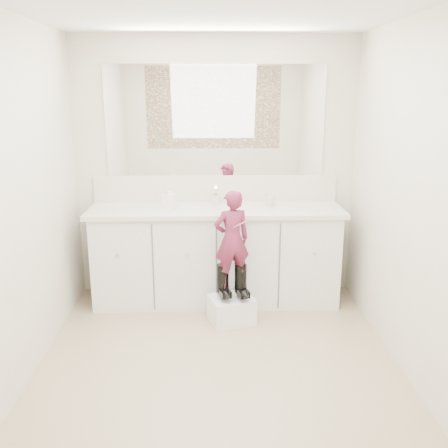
{
  "coord_description": "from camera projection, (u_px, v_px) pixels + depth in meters",
  "views": [
    {
      "loc": [
        -0.04,
        -3.14,
        1.93
      ],
      "look_at": [
        0.06,
        0.9,
        0.83
      ],
      "focal_mm": 40.0,
      "sensor_mm": 36.0,
      "label": 1
    }
  ],
  "objects": [
    {
      "name": "boot_right",
      "position": [
        241.0,
        281.0,
        4.17
      ],
      "size": [
        0.16,
        0.22,
        0.29
      ],
      "primitive_type": null,
      "rotation": [
        0.0,
        0.0,
        0.29
      ],
      "color": "black",
      "rests_on": "step_stool"
    },
    {
      "name": "wall_back",
      "position": [
        215.0,
        169.0,
        4.67
      ],
      "size": [
        2.6,
        0.0,
        2.6
      ],
      "primitive_type": "plane",
      "rotation": [
        1.57,
        0.0,
        0.0
      ],
      "color": "beige",
      "rests_on": "floor"
    },
    {
      "name": "backsplash",
      "position": [
        216.0,
        189.0,
        4.71
      ],
      "size": [
        2.28,
        0.03,
        0.25
      ],
      "primitive_type": "cube",
      "color": "beige",
      "rests_on": "countertop"
    },
    {
      "name": "toothbrush",
      "position": [
        241.0,
        224.0,
        4.02
      ],
      "size": [
        0.13,
        0.05,
        0.06
      ],
      "primitive_type": "cylinder",
      "rotation": [
        0.0,
        1.22,
        0.29
      ],
      "color": "#E75A88",
      "rests_on": "toddler"
    },
    {
      "name": "dot_panel",
      "position": [
        223.0,
        175.0,
        1.67
      ],
      "size": [
        2.0,
        0.01,
        1.2
      ],
      "primitive_type": "cube",
      "color": "#472819",
      "rests_on": "wall_front"
    },
    {
      "name": "faucet",
      "position": [
        216.0,
        199.0,
        4.62
      ],
      "size": [
        0.08,
        0.08,
        0.1
      ],
      "primitive_type": "cylinder",
      "color": "silver",
      "rests_on": "countertop"
    },
    {
      "name": "vanity_cabinet",
      "position": [
        216.0,
        257.0,
        4.61
      ],
      "size": [
        2.2,
        0.55,
        0.85
      ],
      "primitive_type": "cube",
      "color": "silver",
      "rests_on": "floor"
    },
    {
      "name": "countertop",
      "position": [
        216.0,
        210.0,
        4.48
      ],
      "size": [
        2.28,
        0.58,
        0.04
      ],
      "primitive_type": "cube",
      "color": "beige",
      "rests_on": "vanity_cabinet"
    },
    {
      "name": "boot_left",
      "position": [
        223.0,
        281.0,
        4.17
      ],
      "size": [
        0.16,
        0.22,
        0.29
      ],
      "primitive_type": null,
      "rotation": [
        0.0,
        0.0,
        0.29
      ],
      "color": "black",
      "rests_on": "step_stool"
    },
    {
      "name": "wall_front",
      "position": [
        223.0,
        300.0,
        1.78
      ],
      "size": [
        2.6,
        0.0,
        2.6
      ],
      "primitive_type": "plane",
      "rotation": [
        -1.57,
        0.0,
        0.0
      ],
      "color": "beige",
      "rests_on": "floor"
    },
    {
      "name": "step_stool",
      "position": [
        232.0,
        310.0,
        4.24
      ],
      "size": [
        0.42,
        0.38,
        0.22
      ],
      "primitive_type": "cube",
      "rotation": [
        0.0,
        0.0,
        0.29
      ],
      "color": "white",
      "rests_on": "floor"
    },
    {
      "name": "wall_left",
      "position": [
        15.0,
        206.0,
        3.19
      ],
      "size": [
        0.0,
        3.0,
        3.0
      ],
      "primitive_type": "plane",
      "rotation": [
        1.57,
        0.0,
        1.57
      ],
      "color": "beige",
      "rests_on": "floor"
    },
    {
      "name": "floor",
      "position": [
        218.0,
        370.0,
        3.54
      ],
      "size": [
        3.0,
        3.0,
        0.0
      ],
      "primitive_type": "plane",
      "color": "#997F64",
      "rests_on": "ground"
    },
    {
      "name": "soap_bottle",
      "position": [
        169.0,
        198.0,
        4.41
      ],
      "size": [
        0.12,
        0.12,
        0.21
      ],
      "primitive_type": "imported",
      "rotation": [
        0.0,
        0.0,
        -0.34
      ],
      "color": "white",
      "rests_on": "countertop"
    },
    {
      "name": "toddler",
      "position": [
        232.0,
        239.0,
        4.07
      ],
      "size": [
        0.34,
        0.28,
        0.82
      ],
      "primitive_type": "imported",
      "rotation": [
        0.0,
        0.0,
        3.43
      ],
      "color": "#AE3564",
      "rests_on": "step_stool"
    },
    {
      "name": "wall_right",
      "position": [
        416.0,
        204.0,
        3.26
      ],
      "size": [
        0.0,
        3.0,
        3.0
      ],
      "primitive_type": "plane",
      "rotation": [
        1.57,
        0.0,
        -1.57
      ],
      "color": "beige",
      "rests_on": "floor"
    },
    {
      "name": "mirror",
      "position": [
        215.0,
        121.0,
        4.54
      ],
      "size": [
        2.0,
        0.02,
        1.0
      ],
      "primitive_type": "cube",
      "color": "white",
      "rests_on": "wall_back"
    },
    {
      "name": "cup",
      "position": [
        270.0,
        201.0,
        4.54
      ],
      "size": [
        0.11,
        0.11,
        0.1
      ],
      "primitive_type": "imported",
      "rotation": [
        0.0,
        0.0,
        0.01
      ],
      "color": "beige",
      "rests_on": "countertop"
    },
    {
      "name": "ceiling",
      "position": [
        217.0,
        5.0,
        2.91
      ],
      "size": [
        3.0,
        3.0,
        0.0
      ],
      "primitive_type": "plane",
      "rotation": [
        3.14,
        0.0,
        0.0
      ],
      "color": "white",
      "rests_on": "wall_back"
    }
  ]
}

